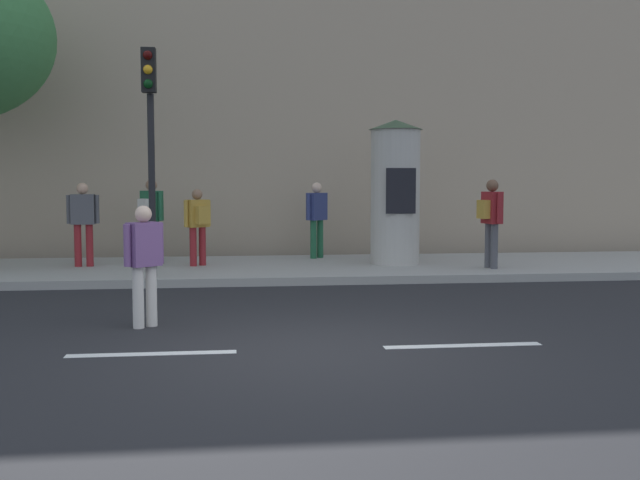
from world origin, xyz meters
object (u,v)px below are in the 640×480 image
Objects in this scene: pedestrian_near_pole at (491,215)px; pedestrian_with_bag at (83,217)px; poster_column at (395,191)px; pedestrian_with_backpack at (144,258)px; traffic_light at (150,124)px; pedestrian_in_light_jacket at (317,214)px; pedestrian_in_dark_shirt at (198,220)px; pedestrian_tallest at (151,213)px.

pedestrian_near_pole is 8.04m from pedestrian_with_bag.
poster_column is at bearing -2.60° from pedestrian_with_bag.
poster_column is at bearing 50.78° from pedestrian_with_backpack.
traffic_light is 4.78m from pedestrian_in_light_jacket.
pedestrian_near_pole is at bearing -9.04° from pedestrian_with_bag.
pedestrian_in_dark_shirt is at bearing 85.54° from pedestrian_with_backpack.
poster_column reaches higher than pedestrian_in_light_jacket.
pedestrian_tallest is at bearing 164.79° from pedestrian_near_pole.
poster_column is 1.70× the size of pedestrian_near_pole.
poster_column reaches higher than pedestrian_with_bag.
pedestrian_with_backpack is (0.29, -3.72, -1.95)m from traffic_light.
pedestrian_in_dark_shirt is (0.72, 1.84, -1.77)m from traffic_light.
pedestrian_tallest reaches higher than pedestrian_in_dark_shirt.
traffic_light is at bearing -111.37° from pedestrian_in_dark_shirt.
pedestrian_in_light_jacket is at bearing 43.25° from traffic_light.
pedestrian_with_bag is (-4.80, -1.07, -0.00)m from pedestrian_in_light_jacket.
pedestrian_in_light_jacket is at bearing 66.36° from pedestrian_with_backpack.
pedestrian_near_pole is 1.04× the size of pedestrian_with_bag.
pedestrian_in_light_jacket is 1.00× the size of pedestrian_with_bag.
pedestrian_with_bag is 2.27m from pedestrian_in_dark_shirt.
pedestrian_in_light_jacket reaches higher than pedestrian_in_dark_shirt.
pedestrian_tallest is 1.04× the size of pedestrian_in_light_jacket.
poster_column reaches higher than pedestrian_tallest.
pedestrian_near_pole is (6.11, 4.44, 0.30)m from pedestrian_with_backpack.
pedestrian_near_pole is 1.04× the size of pedestrian_in_light_jacket.
pedestrian_in_dark_shirt is at bearing -3.83° from pedestrian_with_bag.
traffic_light is 4.21m from pedestrian_with_backpack.
pedestrian_with_bag is at bearing 176.17° from pedestrian_in_dark_shirt.
pedestrian_with_bag is at bearing 107.79° from pedestrian_with_backpack.
traffic_light is 3.04m from pedestrian_with_bag.
traffic_light reaches higher than pedestrian_with_backpack.
pedestrian_with_backpack is (-4.43, -5.42, -0.75)m from poster_column.
traffic_light reaches higher than pedestrian_near_pole.
pedestrian_in_light_jacket reaches higher than pedestrian_with_bag.
pedestrian_in_dark_shirt is at bearing 168.92° from pedestrian_near_pole.
poster_column is at bearing -42.93° from pedestrian_in_light_jacket.
traffic_light reaches higher than poster_column.
poster_column is 6.28m from pedestrian_with_bag.
poster_column is at bearing 19.88° from traffic_light.
pedestrian_tallest reaches higher than pedestrian_with_bag.
pedestrian_with_bag is at bearing -156.52° from pedestrian_tallest.
pedestrian_in_dark_shirt is at bearing 68.63° from traffic_light.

